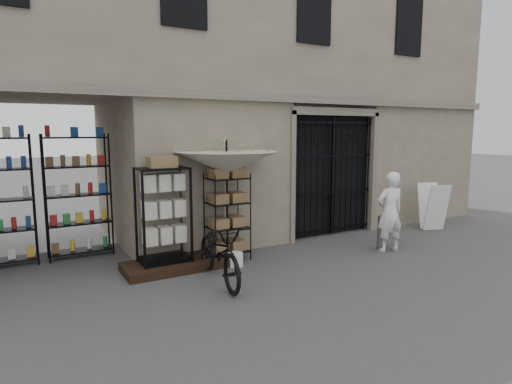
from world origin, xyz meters
TOP-DOWN VIEW (x-y plane):
  - ground at (0.00, 0.00)m, footprint 80.00×80.00m
  - main_building at (0.00, 4.00)m, footprint 14.00×4.00m
  - shop_recess at (-4.50, 2.80)m, footprint 3.00×1.70m
  - shop_shelving at (-4.55, 3.30)m, footprint 2.70×0.50m
  - iron_gate at (1.75, 2.28)m, footprint 2.50×0.21m
  - step_platform at (-2.40, 1.55)m, footprint 2.00×0.90m
  - display_cabinet at (-2.63, 1.62)m, footprint 0.94×0.66m
  - wire_rack at (-1.33, 1.63)m, footprint 0.82×0.62m
  - market_umbrella at (-1.34, 1.61)m, footprint 2.11×2.14m
  - white_bucket at (-1.40, 1.13)m, footprint 0.32×0.32m
  - bicycle at (-2.02, 0.52)m, footprint 0.80×1.11m
  - steel_bollard at (1.87, 0.62)m, footprint 0.18×0.18m
  - shopkeeper at (1.91, 0.42)m, footprint 0.88×1.78m
  - easel_sign at (4.37, 1.24)m, footprint 0.74×0.80m

SIDE VIEW (x-z plane):
  - ground at x=0.00m, z-range 0.00..0.00m
  - bicycle at x=-2.02m, z-range -0.99..0.99m
  - shopkeeper at x=1.91m, z-range -0.20..0.20m
  - step_platform at x=-2.40m, z-range 0.00..0.15m
  - white_bucket at x=-1.40m, z-range 0.00..0.26m
  - steel_bollard at x=1.87m, z-range 0.00..0.73m
  - easel_sign at x=4.37m, z-range 0.02..1.21m
  - wire_rack at x=-1.33m, z-range -0.02..1.72m
  - display_cabinet at x=-2.63m, z-range -0.01..1.89m
  - shop_shelving at x=-4.55m, z-range 0.00..2.50m
  - iron_gate at x=1.75m, z-range 0.00..3.00m
  - shop_recess at x=-4.50m, z-range 0.00..3.00m
  - market_umbrella at x=-1.34m, z-range 0.63..3.49m
  - main_building at x=0.00m, z-range 0.00..9.00m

